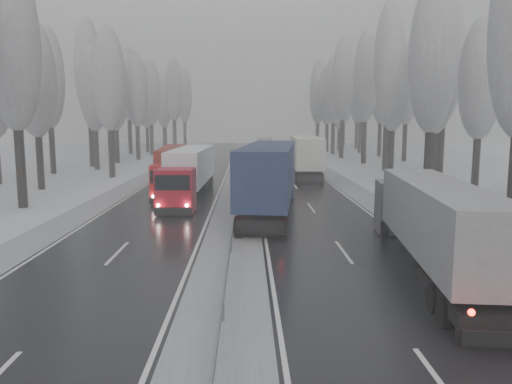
{
  "coord_description": "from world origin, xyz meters",
  "views": [
    {
      "loc": [
        0.77,
        -10.52,
        6.06
      ],
      "look_at": [
        1.24,
        16.62,
        2.2
      ],
      "focal_mm": 35.0,
      "sensor_mm": 36.0,
      "label": 1
    }
  ],
  "objects_px": {
    "truck_blue_box": "(271,173)",
    "box_truck_distant": "(265,144)",
    "truck_grey_tarp": "(431,218)",
    "truck_cream_box": "(305,153)",
    "truck_red_white": "(190,170)",
    "truck_red_red": "(174,166)"
  },
  "relations": [
    {
      "from": "truck_blue_box",
      "to": "box_truck_distant",
      "type": "xyz_separation_m",
      "value": [
        2.04,
        68.28,
        -1.18
      ]
    },
    {
      "from": "truck_grey_tarp",
      "to": "truck_blue_box",
      "type": "relative_size",
      "value": 0.81
    },
    {
      "from": "truck_cream_box",
      "to": "truck_red_white",
      "type": "bearing_deg",
      "value": -122.76
    },
    {
      "from": "truck_cream_box",
      "to": "truck_blue_box",
      "type": "bearing_deg",
      "value": -99.96
    },
    {
      "from": "truck_grey_tarp",
      "to": "truck_red_red",
      "type": "relative_size",
      "value": 0.99
    },
    {
      "from": "box_truck_distant",
      "to": "truck_red_white",
      "type": "xyz_separation_m",
      "value": [
        -8.06,
        -61.74,
        0.79
      ]
    },
    {
      "from": "truck_blue_box",
      "to": "truck_red_red",
      "type": "height_order",
      "value": "truck_blue_box"
    },
    {
      "from": "truck_red_red",
      "to": "truck_cream_box",
      "type": "bearing_deg",
      "value": 37.9
    },
    {
      "from": "truck_grey_tarp",
      "to": "truck_red_white",
      "type": "xyz_separation_m",
      "value": [
        -11.93,
        19.39,
        0.11
      ]
    },
    {
      "from": "box_truck_distant",
      "to": "truck_red_red",
      "type": "distance_m",
      "value": 58.45
    },
    {
      "from": "box_truck_distant",
      "to": "truck_red_white",
      "type": "distance_m",
      "value": 62.26
    },
    {
      "from": "truck_red_white",
      "to": "box_truck_distant",
      "type": "bearing_deg",
      "value": 84.1
    },
    {
      "from": "truck_grey_tarp",
      "to": "box_truck_distant",
      "type": "relative_size",
      "value": 1.8
    },
    {
      "from": "truck_blue_box",
      "to": "truck_red_red",
      "type": "xyz_separation_m",
      "value": [
        -7.87,
        10.68,
        -0.47
      ]
    },
    {
      "from": "truck_blue_box",
      "to": "truck_red_white",
      "type": "relative_size",
      "value": 1.18
    },
    {
      "from": "truck_blue_box",
      "to": "truck_red_red",
      "type": "relative_size",
      "value": 1.22
    },
    {
      "from": "truck_blue_box",
      "to": "box_truck_distant",
      "type": "bearing_deg",
      "value": 94.85
    },
    {
      "from": "truck_cream_box",
      "to": "box_truck_distant",
      "type": "relative_size",
      "value": 2.13
    },
    {
      "from": "truck_blue_box",
      "to": "truck_cream_box",
      "type": "distance_m",
      "value": 22.41
    },
    {
      "from": "truck_grey_tarp",
      "to": "truck_blue_box",
      "type": "bearing_deg",
      "value": 120.96
    },
    {
      "from": "truck_grey_tarp",
      "to": "truck_red_red",
      "type": "distance_m",
      "value": 27.26
    },
    {
      "from": "truck_blue_box",
      "to": "truck_cream_box",
      "type": "height_order",
      "value": "truck_blue_box"
    }
  ]
}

